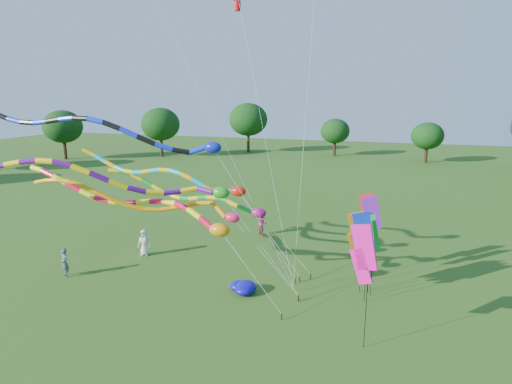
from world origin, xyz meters
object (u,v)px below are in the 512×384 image
(person_c, at_px, (262,223))
(person_a, at_px, (144,243))
(tube_kite_orange, at_px, (158,203))
(person_b, at_px, (65,263))
(blue_nylon_heap, at_px, (242,290))
(tube_kite_red, at_px, (147,205))

(person_c, bearing_deg, person_a, 93.10)
(tube_kite_orange, bearing_deg, person_b, 168.54)
(blue_nylon_heap, bearing_deg, tube_kite_orange, -164.58)
(person_b, xyz_separation_m, person_c, (8.17, 10.52, 0.06))
(blue_nylon_heap, height_order, person_a, person_a)
(tube_kite_orange, distance_m, person_b, 7.30)
(tube_kite_red, distance_m, person_a, 6.21)
(tube_kite_red, xyz_separation_m, blue_nylon_heap, (4.72, 0.80, -4.23))
(blue_nylon_heap, height_order, person_c, person_c)
(blue_nylon_heap, distance_m, person_b, 10.13)
(person_b, bearing_deg, tube_kite_red, 27.09)
(tube_kite_orange, height_order, person_c, tube_kite_orange)
(person_a, distance_m, person_b, 4.84)
(tube_kite_orange, relative_size, person_c, 7.25)
(person_a, relative_size, person_b, 1.03)
(blue_nylon_heap, bearing_deg, person_a, 157.03)
(tube_kite_red, bearing_deg, blue_nylon_heap, 16.68)
(person_a, xyz_separation_m, person_b, (-2.39, -4.21, -0.02))
(blue_nylon_heap, height_order, person_b, person_b)
(tube_kite_red, relative_size, blue_nylon_heap, 8.79)
(tube_kite_red, bearing_deg, person_a, 133.17)
(person_b, distance_m, person_c, 13.31)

